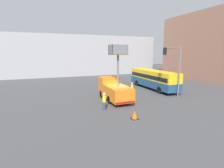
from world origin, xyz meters
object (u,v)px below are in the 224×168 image
road_worker_near_truck (104,101)px  road_worker_directing (132,89)px  city_bus (153,78)px  utility_truck (114,89)px  traffic_cone_near_truck (135,115)px  traffic_light_pole (175,63)px

road_worker_near_truck → road_worker_directing: bearing=-113.1°
road_worker_directing → city_bus: bearing=-77.8°
utility_truck → road_worker_directing: (3.23, 1.27, -0.52)m
road_worker_near_truck → traffic_cone_near_truck: bearing=145.6°
traffic_light_pole → utility_truck: bearing=168.2°
city_bus → traffic_light_pole: traffic_light_pole is taller
traffic_cone_near_truck → traffic_light_pole: bearing=30.1°
utility_truck → city_bus: size_ratio=0.64×
city_bus → traffic_light_pole: bearing=159.3°
city_bus → road_worker_directing: (-5.58, -3.06, -0.86)m
city_bus → road_worker_near_truck: city_bus is taller
utility_truck → road_worker_directing: 3.51m
traffic_light_pole → road_worker_directing: (-4.74, 2.93, -3.66)m
road_worker_near_truck → traffic_cone_near_truck: (1.77, -3.48, -0.58)m
utility_truck → traffic_cone_near_truck: size_ratio=9.22×
utility_truck → city_bus: (8.80, 4.33, 0.34)m
road_worker_directing → traffic_cone_near_truck: road_worker_directing is taller
traffic_light_pole → traffic_cone_near_truck: bearing=-149.9°
road_worker_near_truck → road_worker_directing: size_ratio=0.97×
utility_truck → road_worker_near_truck: bearing=-127.2°
traffic_light_pole → traffic_cone_near_truck: size_ratio=9.26×
utility_truck → road_worker_directing: utility_truck is taller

